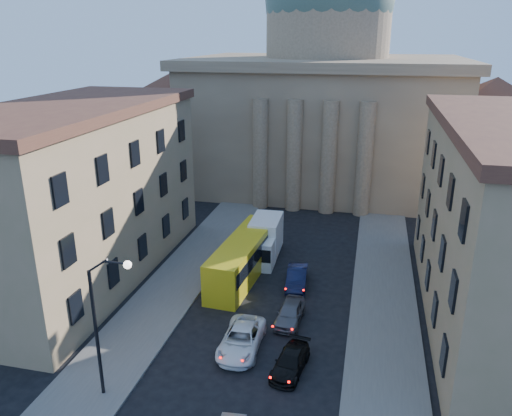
% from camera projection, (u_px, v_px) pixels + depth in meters
% --- Properties ---
extents(sidewalk_left, '(5.00, 60.00, 0.15)m').
position_uv_depth(sidewalk_left, '(158.00, 305.00, 38.46)').
color(sidewalk_left, '#5C5854').
rests_on(sidewalk_left, ground).
extents(sidewalk_right, '(5.00, 60.00, 0.15)m').
position_uv_depth(sidewalk_right, '(384.00, 334.00, 34.80)').
color(sidewalk_right, '#5C5854').
rests_on(sidewalk_right, ground).
extents(church, '(68.02, 28.76, 36.60)m').
position_uv_depth(church, '(324.00, 97.00, 67.19)').
color(church, '#766049').
rests_on(church, ground).
extents(building_left, '(11.60, 26.60, 14.70)m').
position_uv_depth(building_left, '(77.00, 192.00, 41.55)').
color(building_left, tan).
rests_on(building_left, ground).
extents(street_lamp, '(2.62, 0.44, 8.83)m').
position_uv_depth(street_lamp, '(103.00, 317.00, 27.22)').
color(street_lamp, black).
rests_on(street_lamp, ground).
extents(car_left_mid, '(2.62, 5.49, 1.51)m').
position_uv_depth(car_left_mid, '(241.00, 339.00, 33.04)').
color(car_left_mid, white).
rests_on(car_left_mid, ground).
extents(car_right_mid, '(2.30, 4.47, 1.24)m').
position_uv_depth(car_right_mid, '(290.00, 362.00, 30.97)').
color(car_right_mid, black).
rests_on(car_right_mid, ground).
extents(car_right_far, '(1.92, 4.39, 1.47)m').
position_uv_depth(car_right_far, '(290.00, 313.00, 36.23)').
color(car_right_far, '#545459').
rests_on(car_right_far, ground).
extents(car_right_distant, '(1.99, 4.73, 1.52)m').
position_uv_depth(car_right_distant, '(297.00, 278.00, 41.38)').
color(car_right_distant, black).
rests_on(car_right_distant, ground).
extents(city_bus, '(3.63, 12.21, 3.39)m').
position_uv_depth(city_bus, '(243.00, 256.00, 42.87)').
color(city_bus, gold).
rests_on(city_bus, ground).
extents(box_truck, '(2.74, 6.62, 3.60)m').
position_uv_depth(box_truck, '(264.00, 240.00, 46.42)').
color(box_truck, white).
rests_on(box_truck, ground).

